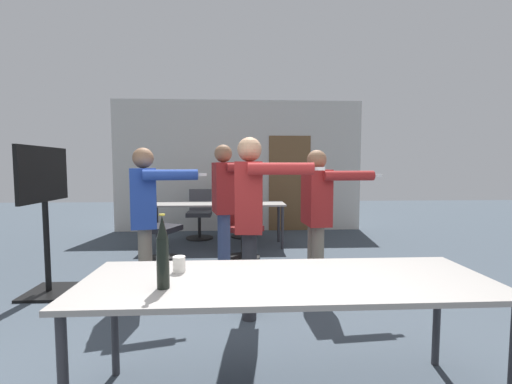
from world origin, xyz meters
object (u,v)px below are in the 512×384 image
object	(u,v)px
person_right_polo	(317,208)
office_chair_far_left	(157,231)
beer_bottle	(163,253)
person_left_plaid	(251,209)
person_far_watching	(225,197)
office_chair_side_rolled	(240,230)
drink_cup	(179,264)
office_chair_mid_tucked	(200,215)
person_near_casual	(146,209)
office_chair_near_pushed	(246,216)
tv_screen	(45,206)

from	to	relation	value
person_right_polo	office_chair_far_left	size ratio (longest dim) A/B	1.69
person_right_polo	office_chair_far_left	world-z (taller)	person_right_polo
office_chair_far_left	beer_bottle	bearing A→B (deg)	35.28
person_left_plaid	person_far_watching	xyz separation A→B (m)	(-0.29, 1.21, 0.00)
person_far_watching	office_chair_side_rolled	xyz separation A→B (m)	(0.19, 0.84, -0.58)
office_chair_side_rolled	drink_cup	size ratio (longest dim) A/B	9.70
person_far_watching	office_chair_far_left	distance (m)	1.43
office_chair_mid_tucked	drink_cup	size ratio (longest dim) A/B	9.91
person_near_casual	person_far_watching	world-z (taller)	person_far_watching
office_chair_side_rolled	person_far_watching	bearing A→B (deg)	40.26
office_chair_far_left	person_near_casual	bearing A→B (deg)	30.66
person_left_plaid	drink_cup	distance (m)	1.18
office_chair_mid_tucked	beer_bottle	size ratio (longest dim) A/B	2.39
office_chair_far_left	office_chair_side_rolled	distance (m)	1.23
beer_bottle	person_near_casual	bearing A→B (deg)	107.40
drink_cup	person_left_plaid	bearing A→B (deg)	65.67
office_chair_near_pushed	beer_bottle	bearing A→B (deg)	-127.84
person_near_casual	person_right_polo	distance (m)	1.83
person_near_casual	office_chair_side_rolled	xyz separation A→B (m)	(0.99, 1.56, -0.52)
beer_bottle	drink_cup	xyz separation A→B (m)	(0.04, 0.28, -0.14)
office_chair_mid_tucked	office_chair_side_rolled	distance (m)	1.66
office_chair_far_left	office_chair_side_rolled	size ratio (longest dim) A/B	1.01
person_right_polo	office_chair_near_pushed	size ratio (longest dim) A/B	1.69
office_chair_near_pushed	beer_bottle	distance (m)	4.90
person_left_plaid	person_near_casual	size ratio (longest dim) A/B	1.05
person_right_polo	office_chair_near_pushed	xyz separation A→B (m)	(-0.70, 2.96, -0.51)
office_chair_near_pushed	beer_bottle	size ratio (longest dim) A/B	2.35
drink_cup	office_chair_mid_tucked	bearing A→B (deg)	94.85
beer_bottle	drink_cup	distance (m)	0.31
person_far_watching	office_chair_far_left	bearing A→B (deg)	-139.42
office_chair_side_rolled	drink_cup	xyz separation A→B (m)	(-0.38, -3.11, 0.37)
office_chair_mid_tucked	office_chair_side_rolled	size ratio (longest dim) A/B	1.02
person_left_plaid	person_far_watching	world-z (taller)	person_far_watching
tv_screen	drink_cup	distance (m)	2.46
drink_cup	tv_screen	bearing A→B (deg)	135.00
beer_bottle	office_chair_mid_tucked	bearing A→B (deg)	94.15
person_near_casual	beer_bottle	xyz separation A→B (m)	(0.57, -1.82, -0.01)
person_far_watching	office_chair_near_pushed	distance (m)	2.38
office_chair_mid_tucked	drink_cup	world-z (taller)	office_chair_mid_tucked
person_right_polo	tv_screen	bearing A→B (deg)	-96.72
person_near_casual	person_right_polo	xyz separation A→B (m)	(1.83, 0.05, -0.01)
office_chair_far_left	drink_cup	xyz separation A→B (m)	(0.85, -3.06, 0.37)
tv_screen	person_right_polo	size ratio (longest dim) A/B	1.02
person_far_watching	office_chair_side_rolled	distance (m)	1.04
tv_screen	person_near_casual	distance (m)	1.14
tv_screen	office_chair_mid_tucked	bearing A→B (deg)	-25.28
drink_cup	person_right_polo	bearing A→B (deg)	52.58
office_chair_far_left	beer_bottle	world-z (taller)	beer_bottle
office_chair_near_pushed	drink_cup	size ratio (longest dim) A/B	9.76
tv_screen	office_chair_mid_tucked	world-z (taller)	tv_screen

